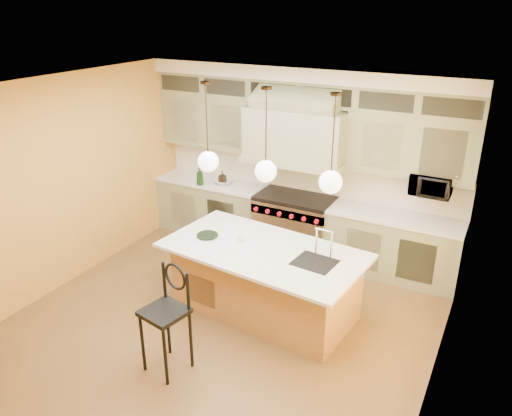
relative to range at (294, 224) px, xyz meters
The scene contains 18 objects.
floor 2.20m from the range, 90.00° to the right, with size 5.00×5.00×0.00m, color brown.
ceiling 3.23m from the range, 90.00° to the right, with size 5.00×5.00×0.00m, color white.
wall_back 1.03m from the range, 90.00° to the left, with size 5.00×5.00×0.00m, color gold.
wall_front 4.74m from the range, 90.00° to the right, with size 5.00×5.00×0.00m, color gold.
wall_left 3.43m from the range, 139.39° to the right, with size 5.00×5.00×0.00m, color gold.
wall_right 3.43m from the range, 40.61° to the right, with size 5.00×5.00×0.00m, color gold.
back_cabinetry 0.95m from the range, 90.00° to the left, with size 5.00×0.77×2.90m.
range is the anchor object (origin of this frame).
kitchen_island 1.73m from the range, 78.50° to the right, with size 2.61×1.56×1.35m.
counter_stool 3.16m from the range, 91.51° to the right, with size 0.50×0.50×1.23m.
microwave 2.18m from the range, ahead, with size 0.54×0.37×0.30m, color black.
oil_bottle_a 1.75m from the range, behind, with size 0.12×0.12×0.30m, color black.
oil_bottle_b 1.44m from the range, behind, with size 0.10×0.10×0.22m, color black.
fruit_bowl 1.41m from the range, behind, with size 0.32×0.32×0.08m, color silver.
cup 1.75m from the range, 89.98° to the right, with size 0.09×0.09×0.08m, color white.
pendant_left 2.29m from the range, 105.20° to the right, with size 0.26×0.26×1.11m.
pendant_center 2.26m from the range, 78.65° to the right, with size 0.26×0.26×1.11m.
pendant_right 2.51m from the range, 56.06° to the right, with size 0.26×0.26×1.11m.
Camera 1 is at (2.84, -4.49, 3.77)m, focal length 35.00 mm.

